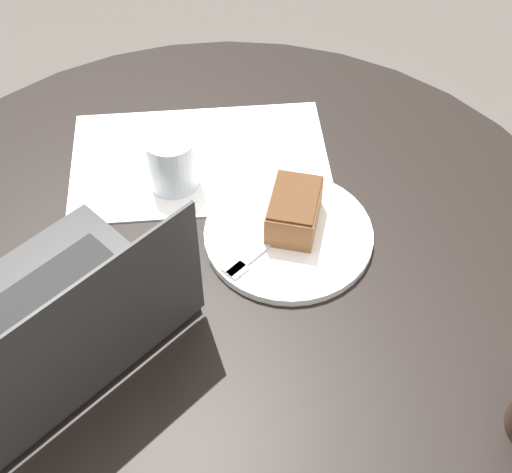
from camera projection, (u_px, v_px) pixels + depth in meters
dining_table at (225, 321)px, 1.06m from camera, size 1.09×1.09×0.71m
paper_document at (200, 160)px, 1.12m from camera, size 0.45×0.34×0.00m
plate at (288, 235)px, 1.01m from camera, size 0.24×0.24×0.01m
cake_slice at (294, 210)px, 1.00m from camera, size 0.07×0.10×0.06m
fork at (262, 248)px, 0.99m from camera, size 0.11×0.15×0.00m
water_glass at (172, 162)px, 1.05m from camera, size 0.08×0.08×0.09m
laptop at (51, 328)px, 0.88m from camera, size 0.39×0.41×0.21m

